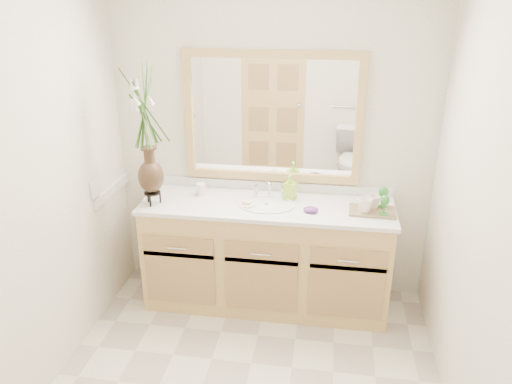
% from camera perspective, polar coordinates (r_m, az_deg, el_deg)
% --- Properties ---
extents(wall_back, '(2.40, 0.02, 2.40)m').
position_cam_1_polar(wall_back, '(3.77, 1.87, 5.52)').
color(wall_back, white).
rests_on(wall_back, floor).
extents(wall_left, '(0.02, 2.60, 2.40)m').
position_cam_1_polar(wall_left, '(3.00, -24.82, -1.05)').
color(wall_left, white).
rests_on(wall_left, floor).
extents(wall_right, '(0.02, 2.60, 2.40)m').
position_cam_1_polar(wall_right, '(2.64, 24.94, -4.18)').
color(wall_right, white).
rests_on(wall_right, floor).
extents(vanity, '(1.80, 0.55, 0.80)m').
position_cam_1_polar(vanity, '(3.82, 1.19, -7.29)').
color(vanity, tan).
rests_on(vanity, floor).
extents(counter, '(1.84, 0.57, 0.03)m').
position_cam_1_polar(counter, '(3.63, 1.25, -1.59)').
color(counter, white).
rests_on(counter, vanity).
extents(sink, '(0.38, 0.34, 0.23)m').
position_cam_1_polar(sink, '(3.63, 1.20, -2.26)').
color(sink, white).
rests_on(sink, counter).
extents(mirror, '(1.32, 0.04, 0.97)m').
position_cam_1_polar(mirror, '(3.69, 1.87, 8.47)').
color(mirror, white).
rests_on(mirror, wall_back).
extents(switch_plate, '(0.02, 0.12, 0.12)m').
position_cam_1_polar(switch_plate, '(3.69, -17.87, 0.41)').
color(switch_plate, white).
rests_on(switch_plate, wall_left).
extents(flower_vase, '(0.22, 0.22, 0.89)m').
position_cam_1_polar(flower_vase, '(3.52, -12.42, 7.70)').
color(flower_vase, black).
rests_on(flower_vase, counter).
extents(tumbler, '(0.07, 0.07, 0.09)m').
position_cam_1_polar(tumbler, '(3.79, -6.33, 0.31)').
color(tumbler, white).
rests_on(tumbler, counter).
extents(soap_dish, '(0.11, 0.11, 0.03)m').
position_cam_1_polar(soap_dish, '(3.60, -1.08, -1.41)').
color(soap_dish, white).
rests_on(soap_dish, counter).
extents(soap_bottle, '(0.09, 0.10, 0.17)m').
position_cam_1_polar(soap_bottle, '(3.70, 3.92, 0.47)').
color(soap_bottle, '#96D432').
rests_on(soap_bottle, counter).
extents(purple_dish, '(0.13, 0.12, 0.04)m').
position_cam_1_polar(purple_dish, '(3.51, 6.28, -2.01)').
color(purple_dish, '#5E287A').
rests_on(purple_dish, counter).
extents(tray, '(0.33, 0.23, 0.02)m').
position_cam_1_polar(tray, '(3.59, 13.14, -2.14)').
color(tray, brown).
rests_on(tray, counter).
extents(mug_left, '(0.13, 0.12, 0.11)m').
position_cam_1_polar(mug_left, '(3.53, 12.36, -1.41)').
color(mug_left, white).
rests_on(mug_left, tray).
extents(mug_right, '(0.12, 0.11, 0.09)m').
position_cam_1_polar(mug_right, '(3.61, 13.35, -1.02)').
color(mug_right, white).
rests_on(mug_right, tray).
extents(goblet_front, '(0.06, 0.06, 0.14)m').
position_cam_1_polar(goblet_front, '(3.50, 14.50, -1.05)').
color(goblet_front, '#297B2A').
rests_on(goblet_front, tray).
extents(goblet_back, '(0.07, 0.07, 0.15)m').
position_cam_1_polar(goblet_back, '(3.61, 14.34, -0.14)').
color(goblet_back, '#297B2A').
rests_on(goblet_back, tray).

